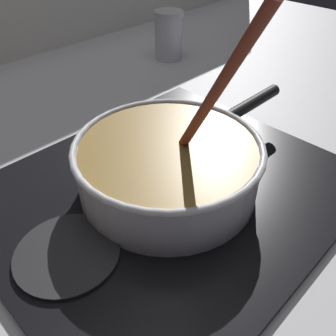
# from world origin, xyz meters

# --- Properties ---
(ground) EXTENTS (2.40, 1.60, 0.04)m
(ground) POSITION_xyz_m (0.00, 0.00, -0.02)
(ground) COLOR #B7B7BC
(hob_plate) EXTENTS (0.56, 0.48, 0.01)m
(hob_plate) POSITION_xyz_m (-0.04, 0.08, 0.01)
(hob_plate) COLOR black
(hob_plate) RESTS_ON ground
(burner_ring) EXTENTS (0.16, 0.16, 0.01)m
(burner_ring) POSITION_xyz_m (-0.04, 0.08, 0.02)
(burner_ring) COLOR #592D0C
(burner_ring) RESTS_ON hob_plate
(spare_burner) EXTENTS (0.14, 0.14, 0.01)m
(spare_burner) POSITION_xyz_m (-0.23, 0.08, 0.01)
(spare_burner) COLOR #262628
(spare_burner) RESTS_ON hob_plate
(cooking_pan) EXTENTS (0.44, 0.30, 0.32)m
(cooking_pan) POSITION_xyz_m (-0.04, 0.08, 0.06)
(cooking_pan) COLOR silver
(cooking_pan) RESTS_ON hob_plate
(condiment_jar) EXTENTS (0.08, 0.08, 0.13)m
(condiment_jar) POSITION_xyz_m (0.37, 0.48, 0.07)
(condiment_jar) COLOR silver
(condiment_jar) RESTS_ON ground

